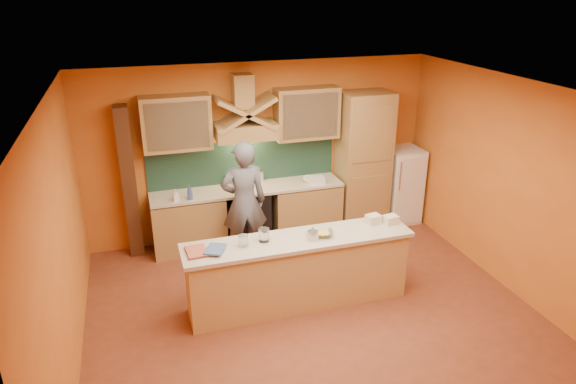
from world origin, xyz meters
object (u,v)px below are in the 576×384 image
object	(u,v)px
mixing_bowl	(322,233)
person	(244,202)
stove	(249,215)
kitchen_scale	(313,236)
fridge	(401,185)

from	to	relation	value
mixing_bowl	person	bearing A→B (deg)	116.66
stove	kitchen_scale	bearing A→B (deg)	-79.96
fridge	mixing_bowl	bearing A→B (deg)	-138.97
mixing_bowl	stove	bearing A→B (deg)	104.78
person	mixing_bowl	distance (m)	1.54
person	stove	bearing A→B (deg)	-108.13
stove	mixing_bowl	bearing A→B (deg)	-75.22
stove	person	xyz separation A→B (m)	(-0.18, -0.54, 0.47)
person	kitchen_scale	xyz separation A→B (m)	(0.54, -1.45, 0.07)
stove	mixing_bowl	size ratio (longest dim) A/B	3.39
kitchen_scale	stove	bearing A→B (deg)	97.23
stove	kitchen_scale	xyz separation A→B (m)	(0.35, -1.99, 0.54)
person	mixing_bowl	size ratio (longest dim) A/B	6.92
fridge	person	distance (m)	2.95
stove	fridge	world-z (taller)	fridge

